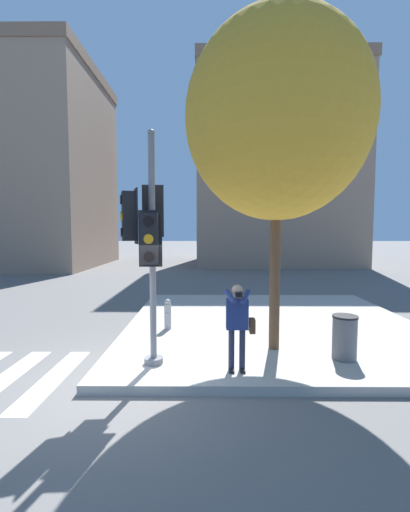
{
  "coord_description": "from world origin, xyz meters",
  "views": [
    {
      "loc": [
        1.68,
        -5.98,
        2.76
      ],
      "look_at": [
        1.63,
        0.26,
        2.29
      ],
      "focal_mm": 24.0,
      "sensor_mm": 36.0,
      "label": 1
    }
  ],
  "objects": [
    {
      "name": "street_tree",
      "position": [
        3.13,
        1.35,
        5.07
      ],
      "size": [
        3.85,
        3.85,
        7.03
      ],
      "color": "brown",
      "rests_on": "sidewalk_corner"
    },
    {
      "name": "building_left",
      "position": [
        -12.76,
        20.46,
        7.46
      ],
      "size": [
        12.38,
        11.28,
        14.89
      ],
      "color": "gray",
      "rests_on": "ground_plane"
    },
    {
      "name": "person_photographer",
      "position": [
        2.24,
        0.16,
        1.12
      ],
      "size": [
        0.58,
        0.54,
        1.6
      ],
      "color": "black",
      "rests_on": "sidewalk_corner"
    },
    {
      "name": "trash_bin",
      "position": [
        4.43,
        0.74,
        0.62
      ],
      "size": [
        0.5,
        0.5,
        0.88
      ],
      "color": "#5B5B60",
      "rests_on": "sidewalk_corner"
    },
    {
      "name": "sidewalk_corner",
      "position": [
        3.5,
        3.5,
        0.09
      ],
      "size": [
        8.0,
        8.0,
        0.18
      ],
      "color": "#ADA89E",
      "rests_on": "ground_plane"
    },
    {
      "name": "fire_hydrant",
      "position": [
        0.64,
        2.81,
        0.57
      ],
      "size": [
        0.18,
        0.24,
        0.79
      ],
      "color": "#99999E",
      "rests_on": "sidewalk_corner"
    },
    {
      "name": "ground_plane",
      "position": [
        0.0,
        0.0,
        0.0
      ],
      "size": [
        160.0,
        160.0,
        0.0
      ],
      "primitive_type": "plane",
      "color": "slate"
    },
    {
      "name": "traffic_signal_pole",
      "position": [
        0.53,
        0.44,
        2.69
      ],
      "size": [
        0.8,
        1.17,
        4.44
      ],
      "color": "slate",
      "rests_on": "sidewalk_corner"
    },
    {
      "name": "building_right",
      "position": [
        7.08,
        22.83,
        7.64
      ],
      "size": [
        12.53,
        9.84,
        15.26
      ],
      "color": "gray",
      "rests_on": "ground_plane"
    }
  ]
}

